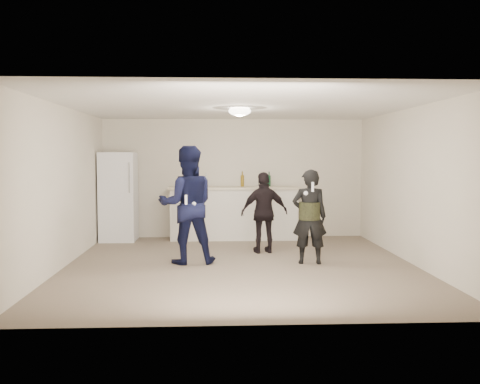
{
  "coord_description": "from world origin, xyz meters",
  "views": [
    {
      "loc": [
        -0.41,
        -8.34,
        1.73
      ],
      "look_at": [
        0.0,
        0.2,
        1.15
      ],
      "focal_mm": 40.0,
      "sensor_mm": 36.0,
      "label": 1
    }
  ],
  "objects_px": {
    "spectator": "(264,213)",
    "fridge": "(119,197)",
    "man": "(187,205)",
    "shaker": "(187,183)",
    "counter": "(234,214)",
    "woman": "(309,217)"
  },
  "relations": [
    {
      "from": "shaker",
      "to": "spectator",
      "type": "xyz_separation_m",
      "value": [
        1.45,
        -1.61,
        -0.45
      ]
    },
    {
      "from": "man",
      "to": "spectator",
      "type": "distance_m",
      "value": 1.6
    },
    {
      "from": "shaker",
      "to": "fridge",
      "type": "bearing_deg",
      "value": -176.26
    },
    {
      "from": "fridge",
      "to": "spectator",
      "type": "bearing_deg",
      "value": -28.13
    },
    {
      "from": "counter",
      "to": "fridge",
      "type": "height_order",
      "value": "fridge"
    },
    {
      "from": "counter",
      "to": "woman",
      "type": "relative_size",
      "value": 1.72
    },
    {
      "from": "shaker",
      "to": "woman",
      "type": "bearing_deg",
      "value": -51.3
    },
    {
      "from": "spectator",
      "to": "man",
      "type": "bearing_deg",
      "value": 24.33
    },
    {
      "from": "counter",
      "to": "spectator",
      "type": "height_order",
      "value": "spectator"
    },
    {
      "from": "spectator",
      "to": "fridge",
      "type": "bearing_deg",
      "value": -36.78
    },
    {
      "from": "counter",
      "to": "fridge",
      "type": "bearing_deg",
      "value": -178.3
    },
    {
      "from": "fridge",
      "to": "spectator",
      "type": "distance_m",
      "value": 3.22
    },
    {
      "from": "shaker",
      "to": "woman",
      "type": "height_order",
      "value": "woman"
    },
    {
      "from": "man",
      "to": "spectator",
      "type": "bearing_deg",
      "value": -153.87
    },
    {
      "from": "counter",
      "to": "woman",
      "type": "bearing_deg",
      "value": -66.52
    },
    {
      "from": "woman",
      "to": "spectator",
      "type": "distance_m",
      "value": 1.17
    },
    {
      "from": "counter",
      "to": "spectator",
      "type": "bearing_deg",
      "value": -72.98
    },
    {
      "from": "shaker",
      "to": "man",
      "type": "distance_m",
      "value": 2.48
    },
    {
      "from": "spectator",
      "to": "counter",
      "type": "bearing_deg",
      "value": -81.64
    },
    {
      "from": "counter",
      "to": "shaker",
      "type": "distance_m",
      "value": 1.16
    },
    {
      "from": "man",
      "to": "spectator",
      "type": "relative_size",
      "value": 1.31
    },
    {
      "from": "woman",
      "to": "shaker",
      "type": "bearing_deg",
      "value": -46.72
    }
  ]
}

